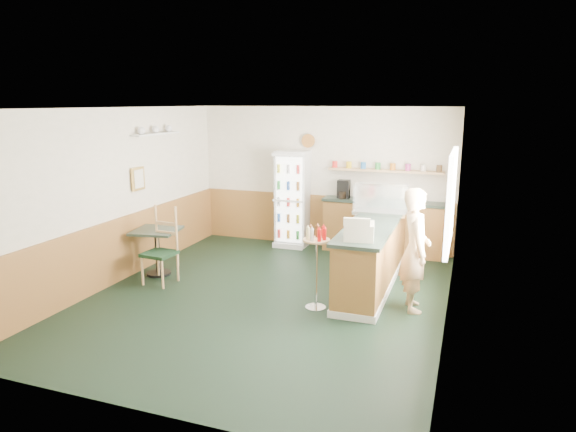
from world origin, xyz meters
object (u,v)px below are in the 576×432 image
at_px(condiment_stand, 316,256).
at_px(cafe_table, 157,243).
at_px(shopkeeper, 415,250).
at_px(display_case, 381,199).
at_px(drinks_fridge, 292,199).
at_px(cash_register, 359,231).
at_px(cafe_chair, 162,243).

height_order(condiment_stand, cafe_table, condiment_stand).
bearing_deg(shopkeeper, display_case, 11.81).
bearing_deg(display_case, drinks_fridge, 149.39).
xyz_separation_m(cash_register, cafe_table, (-3.40, 0.39, -0.58)).
bearing_deg(shopkeeper, drinks_fridge, 30.76).
distance_m(cash_register, cafe_table, 3.47).
bearing_deg(cash_register, cafe_table, 164.38).
relative_size(shopkeeper, cafe_table, 2.10).
height_order(drinks_fridge, cash_register, drinks_fridge).
bearing_deg(drinks_fridge, condiment_stand, -64.93).
xyz_separation_m(display_case, cash_register, (0.00, -1.66, -0.13)).
distance_m(drinks_fridge, condiment_stand, 3.19).
bearing_deg(cash_register, condiment_stand, -178.74).
distance_m(display_case, cash_register, 1.66).
bearing_deg(cafe_chair, shopkeeper, 7.29).
xyz_separation_m(drinks_fridge, cafe_table, (-1.49, -2.40, -0.39)).
xyz_separation_m(drinks_fridge, condiment_stand, (1.35, -2.89, -0.18)).
relative_size(cash_register, shopkeeper, 0.24).
bearing_deg(cafe_chair, condiment_stand, -0.81).
height_order(drinks_fridge, condiment_stand, drinks_fridge).
relative_size(display_case, cafe_table, 1.06).
xyz_separation_m(shopkeeper, condiment_stand, (-1.26, -0.42, -0.09)).
relative_size(display_case, cafe_chair, 0.70).
bearing_deg(cash_register, display_case, 80.90).
distance_m(condiment_stand, cafe_chair, 2.59).
bearing_deg(drinks_fridge, display_case, -30.61).
xyz_separation_m(condiment_stand, cafe_table, (-2.84, 0.49, -0.22)).
height_order(cash_register, condiment_stand, cash_register).
relative_size(cash_register, cafe_table, 0.50).
bearing_deg(cafe_chair, display_case, 30.40).
height_order(shopkeeper, condiment_stand, shopkeeper).
distance_m(condiment_stand, cafe_table, 2.89).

